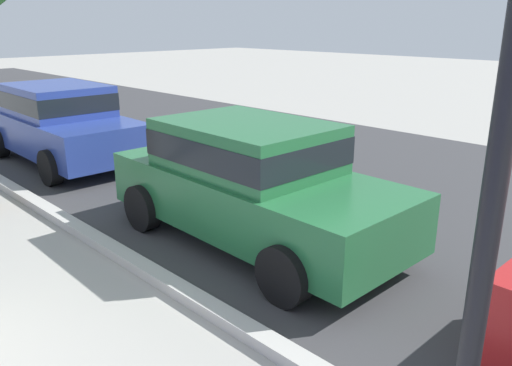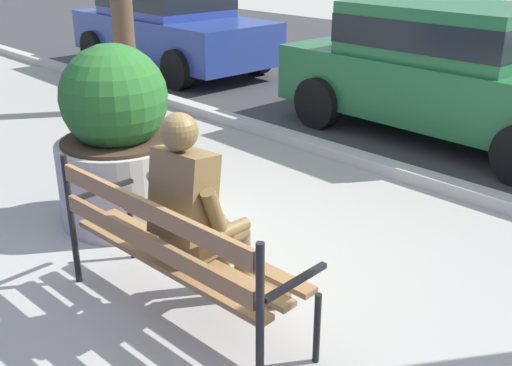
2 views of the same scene
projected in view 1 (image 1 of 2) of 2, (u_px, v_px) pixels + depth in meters
name	position (u px, v px, depth m)	size (l,w,h in m)	color
street_surface	(416.00, 198.00, 8.27)	(60.00, 9.00, 0.01)	#38383A
curb_stone	(191.00, 296.00, 5.18)	(60.00, 0.20, 0.12)	#B2AFA8
parked_car_blue	(61.00, 121.00, 10.19)	(4.13, 1.98, 1.56)	navy
parked_car_green	(252.00, 179.00, 6.43)	(4.13, 1.98, 1.56)	#236638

